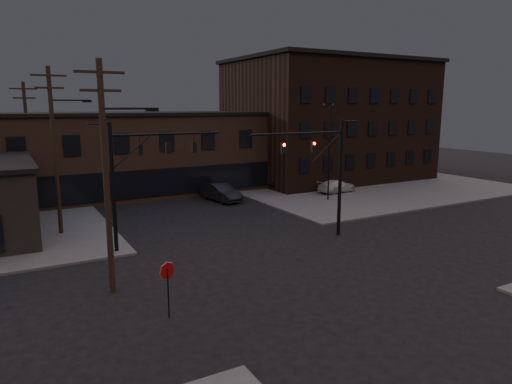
{
  "coord_description": "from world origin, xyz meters",
  "views": [
    {
      "loc": [
        -13.59,
        -19.68,
        8.92
      ],
      "look_at": [
        0.35,
        5.34,
        3.5
      ],
      "focal_mm": 32.0,
      "sensor_mm": 36.0,
      "label": 1
    }
  ],
  "objects_px": {
    "traffic_signal_near": "(327,166)",
    "stop_sign": "(168,277)",
    "car_crossing": "(221,192)",
    "traffic_signal_far": "(134,171)",
    "parked_car_lot_b": "(337,186)",
    "parked_car_lot_a": "(290,181)"
  },
  "relations": [
    {
      "from": "parked_car_lot_a",
      "to": "parked_car_lot_b",
      "type": "bearing_deg",
      "value": -140.48
    },
    {
      "from": "parked_car_lot_b",
      "to": "car_crossing",
      "type": "relative_size",
      "value": 0.87
    },
    {
      "from": "car_crossing",
      "to": "traffic_signal_far",
      "type": "bearing_deg",
      "value": -143.08
    },
    {
      "from": "traffic_signal_far",
      "to": "parked_car_lot_a",
      "type": "bearing_deg",
      "value": 33.12
    },
    {
      "from": "traffic_signal_far",
      "to": "parked_car_lot_b",
      "type": "xyz_separation_m",
      "value": [
        22.92,
        8.62,
        -4.22
      ]
    },
    {
      "from": "parked_car_lot_a",
      "to": "parked_car_lot_b",
      "type": "relative_size",
      "value": 1.08
    },
    {
      "from": "parked_car_lot_a",
      "to": "car_crossing",
      "type": "height_order",
      "value": "parked_car_lot_a"
    },
    {
      "from": "traffic_signal_near",
      "to": "parked_car_lot_a",
      "type": "height_order",
      "value": "traffic_signal_near"
    },
    {
      "from": "traffic_signal_near",
      "to": "car_crossing",
      "type": "height_order",
      "value": "traffic_signal_near"
    },
    {
      "from": "car_crossing",
      "to": "parked_car_lot_a",
      "type": "bearing_deg",
      "value": 2.93
    },
    {
      "from": "traffic_signal_near",
      "to": "car_crossing",
      "type": "distance_m",
      "value": 15.29
    },
    {
      "from": "traffic_signal_far",
      "to": "car_crossing",
      "type": "relative_size",
      "value": 1.58
    },
    {
      "from": "traffic_signal_near",
      "to": "parked_car_lot_a",
      "type": "relative_size",
      "value": 1.68
    },
    {
      "from": "stop_sign",
      "to": "car_crossing",
      "type": "distance_m",
      "value": 24.45
    },
    {
      "from": "traffic_signal_far",
      "to": "stop_sign",
      "type": "relative_size",
      "value": 3.23
    },
    {
      "from": "traffic_signal_near",
      "to": "stop_sign",
      "type": "xyz_separation_m",
      "value": [
        -13.36,
        -6.49,
        -3.09
      ]
    },
    {
      "from": "traffic_signal_far",
      "to": "stop_sign",
      "type": "bearing_deg",
      "value": -97.32
    },
    {
      "from": "traffic_signal_far",
      "to": "car_crossing",
      "type": "distance_m",
      "value": 16.17
    },
    {
      "from": "traffic_signal_near",
      "to": "traffic_signal_far",
      "type": "relative_size",
      "value": 1.0
    },
    {
      "from": "traffic_signal_near",
      "to": "parked_car_lot_a",
      "type": "xyz_separation_m",
      "value": [
        7.96,
        16.57,
        -3.97
      ]
    },
    {
      "from": "traffic_signal_near",
      "to": "parked_car_lot_a",
      "type": "bearing_deg",
      "value": 64.34
    },
    {
      "from": "traffic_signal_near",
      "to": "traffic_signal_far",
      "type": "height_order",
      "value": "same"
    }
  ]
}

